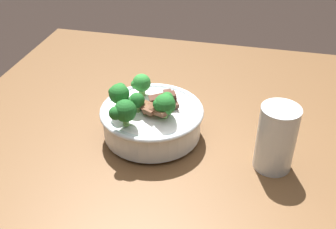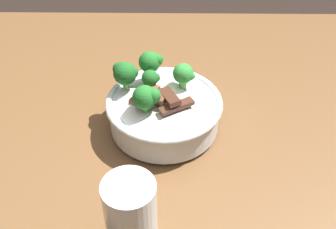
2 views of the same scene
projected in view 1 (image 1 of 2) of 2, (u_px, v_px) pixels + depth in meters
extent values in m
cube|color=brown|center=(163.00, 197.00, 0.80)|extent=(1.34, 1.08, 0.06)
cube|color=brown|center=(335.00, 182.00, 1.42)|extent=(0.07, 0.07, 0.76)
cube|color=brown|center=(84.00, 144.00, 1.60)|extent=(0.07, 0.07, 0.76)
cylinder|color=silver|center=(152.00, 134.00, 0.91)|extent=(0.10, 0.10, 0.01)
cylinder|color=silver|center=(152.00, 122.00, 0.90)|extent=(0.21, 0.21, 0.06)
torus|color=silver|center=(152.00, 111.00, 0.88)|extent=(0.22, 0.22, 0.01)
ellipsoid|color=white|center=(152.00, 114.00, 0.88)|extent=(0.19, 0.19, 0.05)
cube|color=#4C2B1E|center=(162.00, 97.00, 0.87)|extent=(0.04, 0.06, 0.02)
cube|color=brown|center=(156.00, 106.00, 0.84)|extent=(0.06, 0.05, 0.01)
cube|color=#4C2B1E|center=(171.00, 99.00, 0.88)|extent=(0.07, 0.05, 0.01)
cube|color=brown|center=(154.00, 109.00, 0.83)|extent=(0.06, 0.08, 0.02)
cube|color=brown|center=(159.00, 108.00, 0.83)|extent=(0.03, 0.06, 0.03)
cylinder|color=#6BA84C|center=(120.00, 105.00, 0.86)|extent=(0.01, 0.01, 0.03)
sphere|color=#237028|center=(119.00, 94.00, 0.84)|extent=(0.04, 0.04, 0.04)
sphere|color=#237028|center=(120.00, 88.00, 0.85)|extent=(0.02, 0.02, 0.02)
sphere|color=#237028|center=(113.00, 92.00, 0.84)|extent=(0.02, 0.02, 0.02)
cylinder|color=#6BA84C|center=(142.00, 93.00, 0.90)|extent=(0.01, 0.01, 0.02)
sphere|color=green|center=(142.00, 83.00, 0.89)|extent=(0.04, 0.04, 0.04)
sphere|color=green|center=(145.00, 81.00, 0.90)|extent=(0.02, 0.02, 0.02)
sphere|color=green|center=(135.00, 84.00, 0.89)|extent=(0.02, 0.02, 0.02)
cylinder|color=#7AB256|center=(137.00, 109.00, 0.85)|extent=(0.01, 0.01, 0.02)
sphere|color=#1E6023|center=(137.00, 100.00, 0.84)|extent=(0.03, 0.03, 0.03)
sphere|color=#1E6023|center=(137.00, 98.00, 0.85)|extent=(0.02, 0.02, 0.02)
sphere|color=#1E6023|center=(132.00, 101.00, 0.84)|extent=(0.02, 0.02, 0.02)
cylinder|color=#6BA84C|center=(126.00, 121.00, 0.82)|extent=(0.01, 0.01, 0.02)
sphere|color=#1E6023|center=(125.00, 111.00, 0.80)|extent=(0.05, 0.05, 0.05)
sphere|color=#1E6023|center=(127.00, 106.00, 0.81)|extent=(0.02, 0.02, 0.02)
sphere|color=#1E6023|center=(116.00, 113.00, 0.80)|extent=(0.03, 0.03, 0.03)
cylinder|color=#7AB256|center=(165.00, 115.00, 0.84)|extent=(0.01, 0.01, 0.02)
sphere|color=#237028|center=(165.00, 105.00, 0.82)|extent=(0.04, 0.04, 0.04)
sphere|color=#237028|center=(167.00, 98.00, 0.83)|extent=(0.03, 0.03, 0.03)
sphere|color=#237028|center=(158.00, 104.00, 0.82)|extent=(0.02, 0.02, 0.02)
cylinder|color=white|center=(271.00, 164.00, 0.83)|extent=(0.07, 0.07, 0.00)
cylinder|color=white|center=(276.00, 138.00, 0.79)|extent=(0.08, 0.08, 0.14)
cylinder|color=silver|center=(275.00, 145.00, 0.80)|extent=(0.07, 0.07, 0.10)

